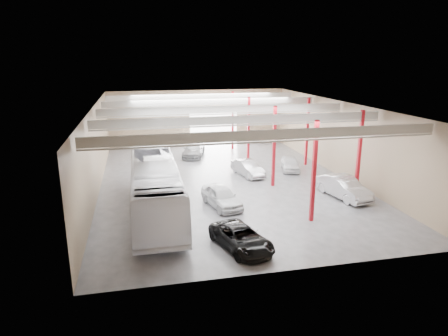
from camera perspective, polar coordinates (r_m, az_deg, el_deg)
name	(u,v)px	position (r m, az deg, el deg)	size (l,w,h in m)	color
depot_shell	(226,127)	(35.55, 0.28, 5.95)	(22.12, 32.12, 7.06)	#46464B
coach_bus	(155,188)	(28.69, -9.77, -2.87)	(3.26, 13.95, 3.88)	white
black_sedan	(241,238)	(23.76, 2.47, -9.95)	(2.23, 4.84, 1.35)	black
car_row_a	(222,196)	(30.08, -0.36, -4.09)	(1.87, 4.64, 1.58)	silver
car_row_b	(248,168)	(38.01, 3.41, -0.01)	(1.55, 4.43, 1.46)	#AAAAAF
car_row_c	(194,150)	(45.57, -4.35, 2.63)	(2.13, 5.24, 1.52)	slate
car_right_near	(344,187)	(33.37, 16.71, -2.65)	(1.82, 5.23, 1.72)	#B2B3B8
car_right_far	(290,163)	(40.29, 9.42, 0.65)	(1.64, 4.08, 1.39)	silver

